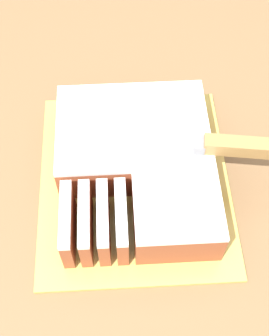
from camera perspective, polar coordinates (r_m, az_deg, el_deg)
name	(u,v)px	position (r m, az deg, el deg)	size (l,w,h in m)	color
countertop	(109,295)	(1.10, -3.08, -15.17)	(1.40, 1.10, 0.89)	brown
cake_board	(134,181)	(0.71, 0.00, -1.62)	(0.28, 0.33, 0.01)	gold
cake	(138,163)	(0.68, 0.46, 0.56)	(0.22, 0.27, 0.07)	#994C2D
knife	(225,146)	(0.66, 10.96, 2.64)	(0.27, 0.06, 0.02)	silver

